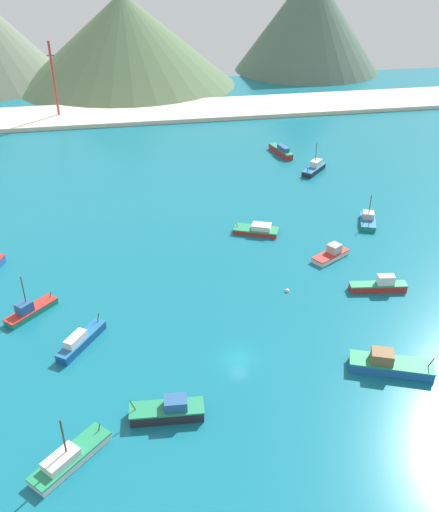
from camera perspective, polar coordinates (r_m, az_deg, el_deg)
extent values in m
cube|color=#146B7F|center=(98.94, -1.87, 0.51)|extent=(260.00, 280.00, 0.50)
cube|color=#232328|center=(66.84, -5.45, -15.80)|extent=(8.68, 3.38, 1.27)
cube|color=#238C5B|center=(66.31, -5.49, -15.35)|extent=(8.85, 3.45, 0.20)
cube|color=#28568C|center=(65.80, -4.56, -14.87)|extent=(2.80, 2.22, 1.22)
cylinder|color=#4C3823|center=(65.93, -8.95, -15.01)|extent=(0.73, 0.18, 1.71)
cube|color=#198466|center=(86.79, -18.84, -5.47)|extent=(7.41, 7.37, 0.74)
cube|color=red|center=(86.53, -18.90, -5.22)|extent=(7.56, 7.52, 0.20)
cube|color=#28568C|center=(85.58, -19.52, -5.05)|extent=(2.77, 2.76, 1.57)
cylinder|color=#4C3823|center=(88.05, -17.09, -3.89)|extent=(0.42, 0.41, 1.01)
cylinder|color=#4C3823|center=(84.22, -19.62, -3.27)|extent=(0.16, 0.16, 4.30)
cube|color=#1E5BA8|center=(75.64, 17.29, -10.85)|extent=(10.75, 6.71, 1.22)
cube|color=#238C5B|center=(75.20, 17.37, -10.44)|extent=(10.96, 6.84, 0.20)
cube|color=brown|center=(74.51, 16.47, -9.89)|extent=(3.42, 3.14, 1.43)
cylinder|color=#4C3823|center=(75.56, 21.01, -10.24)|extent=(0.69, 0.37, 1.64)
cube|color=#232328|center=(134.80, 9.72, 8.74)|extent=(7.56, 7.75, 1.08)
cube|color=#1E669E|center=(134.57, 9.74, 9.00)|extent=(7.71, 7.91, 0.20)
cube|color=silver|center=(135.21, 9.95, 9.44)|extent=(3.55, 3.59, 1.40)
cylinder|color=#4C3823|center=(131.09, 9.08, 8.79)|extent=(0.52, 0.54, 1.47)
cylinder|color=#4C3823|center=(133.68, 9.95, 10.53)|extent=(0.15, 0.15, 4.40)
cube|color=red|center=(145.71, 6.34, 10.66)|extent=(3.75, 10.29, 1.29)
cube|color=#238C5B|center=(145.47, 6.35, 10.93)|extent=(3.82, 10.49, 0.20)
cube|color=#28568C|center=(144.22, 6.61, 11.01)|extent=(2.17, 4.46, 1.03)
cube|color=red|center=(104.63, 3.79, 2.59)|extent=(8.80, 6.24, 0.77)
cube|color=#238C5B|center=(104.41, 3.79, 2.83)|extent=(8.98, 6.36, 0.20)
cube|color=silver|center=(104.02, 4.36, 3.05)|extent=(4.18, 3.61, 0.92)
cylinder|color=#4C3823|center=(104.76, 1.81, 3.25)|extent=(0.49, 0.30, 1.06)
cube|color=red|center=(90.88, 16.02, -3.14)|extent=(9.03, 3.21, 1.01)
cube|color=#238C5B|center=(90.56, 16.08, -2.82)|extent=(9.21, 3.28, 0.20)
cube|color=silver|center=(90.47, 16.82, -2.35)|extent=(2.79, 1.79, 1.47)
cube|color=silver|center=(97.95, 11.37, -0.03)|extent=(7.50, 5.78, 0.73)
cube|color=red|center=(97.72, 11.40, 0.20)|extent=(7.65, 5.90, 0.20)
cube|color=#B2ADA3|center=(97.96, 11.78, 0.79)|extent=(2.78, 2.71, 1.46)
cube|color=silver|center=(64.44, -15.09, -19.56)|extent=(8.58, 8.26, 0.81)
cube|color=#238C5B|center=(64.07, -15.15, -19.27)|extent=(8.75, 8.42, 0.20)
cube|color=silver|center=(63.25, -16.06, -19.52)|extent=(4.16, 4.07, 0.90)
cylinder|color=#4C3823|center=(65.35, -12.33, -16.94)|extent=(0.45, 0.43, 1.10)
cylinder|color=#4C3823|center=(61.56, -15.85, -17.48)|extent=(0.20, 0.20, 4.49)
cube|color=#198466|center=(111.45, 15.06, 3.37)|extent=(5.14, 7.27, 0.81)
cube|color=#1E669E|center=(111.23, 15.09, 3.61)|extent=(5.24, 7.41, 0.20)
cube|color=#B2ADA3|center=(111.69, 15.13, 4.12)|extent=(2.82, 2.93, 1.22)
cylinder|color=#4C3823|center=(108.32, 15.17, 3.13)|extent=(0.30, 0.51, 1.10)
cylinder|color=#4C3823|center=(110.26, 15.30, 5.17)|extent=(0.16, 0.16, 3.72)
cube|color=#14478C|center=(78.64, -14.03, -8.58)|extent=(6.66, 8.36, 1.07)
cube|color=#1E669E|center=(78.25, -14.09, -8.22)|extent=(6.79, 8.53, 0.20)
cube|color=silver|center=(77.21, -14.64, -8.29)|extent=(3.16, 3.68, 1.08)
cylinder|color=#4C3823|center=(80.33, -12.44, -6.28)|extent=(0.46, 0.58, 1.45)
sphere|color=silver|center=(87.88, 7.01, -3.59)|extent=(0.71, 0.71, 0.71)
cube|color=beige|center=(182.42, -6.63, 14.59)|extent=(247.00, 24.32, 1.20)
cone|color=#56704C|center=(220.66, -9.72, 21.16)|extent=(81.09, 81.09, 32.22)
cone|color=#4C6656|center=(246.37, 9.26, 22.96)|extent=(59.87, 59.87, 39.62)
cylinder|color=#B7332D|center=(180.38, -16.72, 16.94)|extent=(0.72, 0.72, 22.76)
cylinder|color=#B7332D|center=(179.03, -17.08, 19.20)|extent=(2.28, 0.36, 0.36)
cylinder|color=#B7332D|center=(179.84, -16.86, 17.78)|extent=(0.36, 1.82, 0.36)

